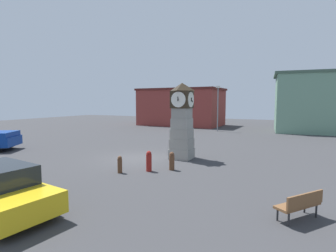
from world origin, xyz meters
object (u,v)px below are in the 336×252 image
Objects in this scene: bollard_far_row at (172,161)px; bollard_near_tower at (120,164)px; bollard_mid_row at (149,161)px; clock_tower at (182,122)px; street_lamp_far_side at (218,105)px; bench at (300,204)px.

bollard_near_tower is at bearing -142.36° from bollard_far_row.
bollard_mid_row is 1.23m from bollard_far_row.
bollard_far_row is (0.98, 0.75, -0.05)m from bollard_mid_row.
clock_tower is 3.49m from bollard_far_row.
bollard_near_tower is at bearing -88.74° from street_lamp_far_side.
clock_tower reaches higher than bench.
bollard_far_row is 7.11m from bench.
bollard_far_row is 19.69m from street_lamp_far_side.
bollard_far_row is 0.61× the size of bench.
bench is at bearing -22.99° from bollard_mid_row.
bench is (8.22, -2.06, 0.08)m from bollard_near_tower.
bollard_mid_row reaches higher than bench.
bollard_mid_row is 1.10× the size of bollard_far_row.
bench is 24.78m from street_lamp_far_side.
clock_tower is at bearing 84.36° from bollard_mid_row.
street_lamp_far_side reaches higher than bollard_mid_row.
bollard_near_tower is 21.18m from street_lamp_far_side.
bollard_near_tower is 8.47m from bench.
bollard_near_tower is at bearing -141.99° from bollard_mid_row.
bollard_far_row is at bearing 148.36° from bench.
bollard_far_row reaches higher than bench.
clock_tower is at bearing -83.03° from street_lamp_far_side.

